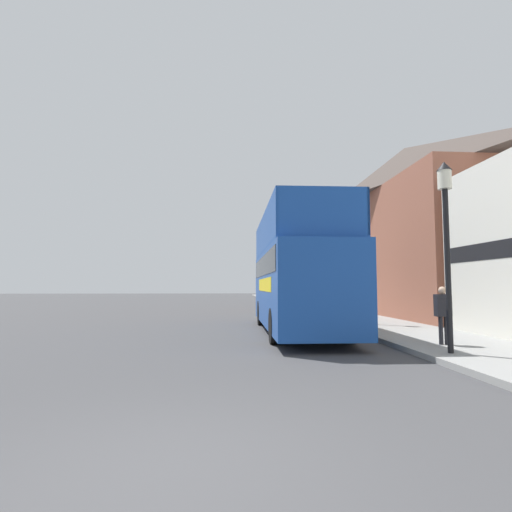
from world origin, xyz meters
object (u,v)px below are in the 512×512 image
object	(u,v)px
parked_car_ahead_of_bus	(286,303)
pedestrian_third	(443,310)
tour_bus	(296,280)
lamp_post_second	(346,242)
lamp_post_nearest	(446,219)

from	to	relation	value
parked_car_ahead_of_bus	pedestrian_third	xyz separation A→B (m)	(2.38, -12.70, 0.33)
tour_bus	pedestrian_third	bearing A→B (deg)	-52.38
parked_car_ahead_of_bus	lamp_post_second	xyz separation A→B (m)	(1.70, -6.31, 2.84)
lamp_post_nearest	lamp_post_second	world-z (taller)	lamp_post_second
parked_car_ahead_of_bus	pedestrian_third	world-z (taller)	pedestrian_third
tour_bus	lamp_post_second	size ratio (longest dim) A/B	1.91
lamp_post_second	lamp_post_nearest	bearing A→B (deg)	-89.24
lamp_post_nearest	lamp_post_second	size ratio (longest dim) A/B	0.91
lamp_post_nearest	parked_car_ahead_of_bus	bearing A→B (deg)	97.33
parked_car_ahead_of_bus	pedestrian_third	distance (m)	12.93
tour_bus	lamp_post_nearest	world-z (taller)	lamp_post_nearest
parked_car_ahead_of_bus	lamp_post_nearest	distance (m)	14.36
parked_car_ahead_of_bus	lamp_post_nearest	bearing A→B (deg)	-85.36
pedestrian_third	lamp_post_second	xyz separation A→B (m)	(-0.68, 6.39, 2.51)
tour_bus	pedestrian_third	size ratio (longest dim) A/B	6.24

